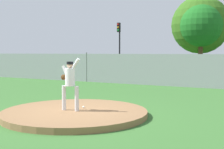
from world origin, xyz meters
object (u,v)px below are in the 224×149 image
object	(u,v)px
parked_car_red	(189,69)
parked_car_navy	(110,67)
parked_car_slate	(147,68)
traffic_light_near	(119,39)
pitcher_youth	(70,80)
parked_car_charcoal	(74,66)
baseball	(84,107)

from	to	relation	value
parked_car_red	parked_car_navy	distance (m)	6.81
parked_car_red	parked_car_slate	world-z (taller)	parked_car_red
traffic_light_near	parked_car_red	bearing A→B (deg)	-27.75
parked_car_red	parked_car_navy	bearing A→B (deg)	176.70
pitcher_youth	parked_car_charcoal	size ratio (longest dim) A/B	0.40
parked_car_navy	traffic_light_near	xyz separation A→B (m)	(-1.08, 3.75, 2.57)
pitcher_youth	traffic_light_near	bearing A→B (deg)	112.55
pitcher_youth	parked_car_navy	xyz separation A→B (m)	(-6.56, 14.65, -0.37)
parked_car_slate	parked_car_charcoal	size ratio (longest dim) A/B	1.01
parked_car_red	pitcher_youth	bearing A→B (deg)	-90.93
parked_car_charcoal	traffic_light_near	xyz separation A→B (m)	(2.93, 3.38, 2.58)
parked_car_slate	parked_car_navy	xyz separation A→B (m)	(-3.26, -0.26, -0.00)
parked_car_navy	parked_car_red	bearing A→B (deg)	-3.30
pitcher_youth	parked_car_charcoal	distance (m)	18.37
baseball	parked_car_red	bearing A→B (deg)	89.67
pitcher_youth	parked_car_navy	distance (m)	16.06
pitcher_youth	baseball	world-z (taller)	pitcher_youth
pitcher_youth	parked_car_navy	world-z (taller)	pitcher_youth
parked_car_slate	traffic_light_near	world-z (taller)	traffic_light_near
parked_car_red	parked_car_charcoal	world-z (taller)	parked_car_red
parked_car_red	parked_car_charcoal	bearing A→B (deg)	175.98
parked_car_red	parked_car_navy	size ratio (longest dim) A/B	0.93
parked_car_slate	traffic_light_near	distance (m)	6.13
parked_car_slate	parked_car_red	bearing A→B (deg)	-10.39
baseball	traffic_light_near	distance (m)	19.72
parked_car_navy	parked_car_charcoal	distance (m)	4.02
pitcher_youth	baseball	xyz separation A→B (m)	(0.15, 0.56, -0.95)
parked_car_charcoal	traffic_light_near	distance (m)	5.17
baseball	parked_car_slate	distance (m)	14.77
parked_car_red	parked_car_slate	distance (m)	3.59
parked_car_charcoal	traffic_light_near	bearing A→B (deg)	49.08
parked_car_red	traffic_light_near	xyz separation A→B (m)	(-7.87, 4.14, 2.53)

